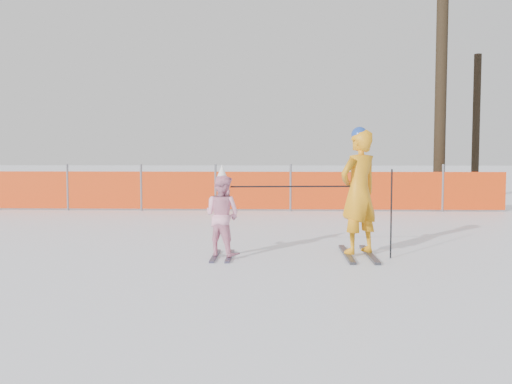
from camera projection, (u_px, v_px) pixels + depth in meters
ground at (255, 269)px, 7.67m from camera, size 120.00×120.00×0.00m
adult at (359, 192)px, 8.57m from camera, size 0.81×1.50×1.95m
child at (222, 215)px, 8.48m from camera, size 0.73×0.99×1.39m
ski_poles at (333, 198)px, 8.45m from camera, size 2.39×0.21×1.32m
safety_fence at (169, 190)px, 15.24m from camera, size 17.66×0.06×1.25m
tree_trunks at (452, 103)px, 17.45m from camera, size 2.16×2.65×6.63m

